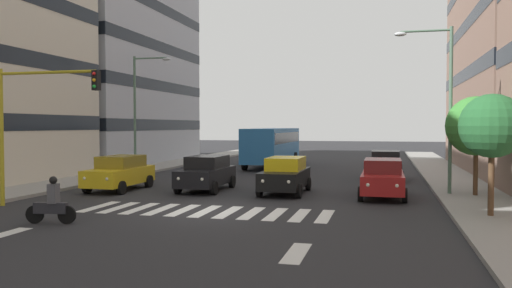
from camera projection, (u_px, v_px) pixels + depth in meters
The scene contains 18 objects.
ground_plane at pixel (206, 211), 19.51m from camera, with size 180.00×180.00×0.00m, color #262628.
sidewalk_left at pixel (503, 222), 16.99m from camera, with size 3.08×90.00×0.15m, color gray.
building_right_block_0 at pixel (105, 49), 45.06m from camera, with size 10.68×18.22×19.73m.
crosswalk_markings at pixel (206, 211), 19.51m from camera, with size 9.45×2.80×0.01m.
lane_arrow_0 at pixel (296, 253), 13.10m from camera, with size 0.50×2.20×0.01m, color silver.
lane_arrow_1 at pixel (1, 235), 15.24m from camera, with size 0.50×2.20×0.01m, color silver.
car_0 at pixel (383, 178), 23.21m from camera, with size 2.02×4.44×1.72m.
car_1 at pixel (285, 175), 24.63m from camera, with size 2.02×4.44×1.72m.
car_2 at pixel (207, 173), 25.70m from camera, with size 2.02×4.44×1.72m.
car_3 at pixel (120, 172), 25.86m from camera, with size 2.02×4.44×1.72m.
car_row2_0 at pixel (385, 165), 30.96m from camera, with size 2.02×4.44×1.72m.
bus_behind_traffic at pixel (272, 143), 40.58m from camera, with size 2.78×10.50×3.00m.
motorcycle_with_rider at pixel (52, 204), 17.00m from camera, with size 1.69×0.42×1.57m.
traffic_light_gantry at pixel (29, 113), 20.41m from camera, with size 4.50×0.36×5.50m.
street_lamp_left at pixel (442, 93), 23.42m from camera, with size 2.58×0.28×7.54m.
street_lamp_right at pixel (140, 103), 33.80m from camera, with size 2.62×0.28×7.60m.
street_tree_0 at pixel (492, 126), 17.61m from camera, with size 2.19×2.19×4.17m.
street_tree_1 at pixel (476, 126), 22.82m from camera, with size 2.63×2.63×4.38m.
Camera 1 is at (-6.57, 18.36, 3.23)m, focal length 36.32 mm.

